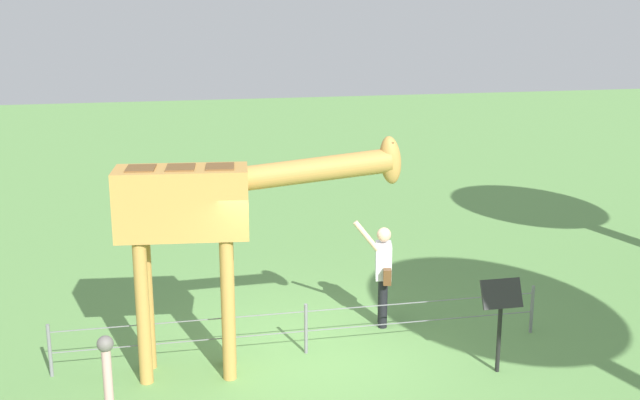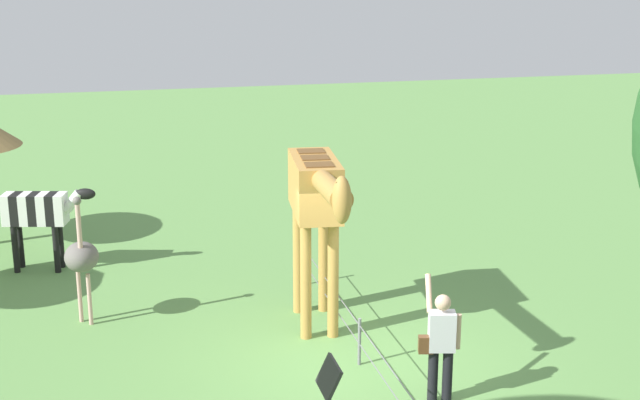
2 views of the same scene
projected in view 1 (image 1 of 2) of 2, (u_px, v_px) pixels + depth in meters
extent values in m
plane|color=#60934C|center=(307.00, 355.00, 11.32)|extent=(60.00, 60.00, 0.00)
cylinder|color=#BC8942|center=(228.00, 298.00, 10.82)|extent=(0.18, 0.18, 1.95)
cylinder|color=#BC8942|center=(228.00, 310.00, 10.40)|extent=(0.18, 0.18, 1.95)
cylinder|color=#BC8942|center=(147.00, 301.00, 10.71)|extent=(0.18, 0.18, 1.95)
cylinder|color=#BC8942|center=(143.00, 314.00, 10.29)|extent=(0.18, 0.18, 1.95)
cube|color=#BC8942|center=(182.00, 202.00, 10.20)|extent=(1.77, 0.88, 0.90)
cube|color=brown|center=(220.00, 167.00, 10.14)|extent=(0.41, 0.48, 0.02)
cube|color=brown|center=(181.00, 167.00, 10.09)|extent=(0.41, 0.48, 0.02)
cube|color=brown|center=(141.00, 168.00, 10.04)|extent=(0.41, 0.48, 0.02)
cylinder|color=#BC8942|center=(310.00, 170.00, 10.27)|extent=(2.18, 0.55, 0.55)
ellipsoid|color=#BC8942|center=(390.00, 160.00, 10.35)|extent=(0.37, 0.30, 0.67)
cylinder|color=brown|center=(389.00, 146.00, 10.36)|extent=(0.05, 0.05, 0.14)
cylinder|color=brown|center=(392.00, 147.00, 10.25)|extent=(0.05, 0.05, 0.14)
cylinder|color=black|center=(383.00, 304.00, 12.20)|extent=(0.14, 0.14, 0.78)
cylinder|color=black|center=(382.00, 299.00, 12.40)|extent=(0.14, 0.14, 0.78)
cube|color=silver|center=(383.00, 261.00, 12.14)|extent=(0.32, 0.41, 0.55)
sphere|color=#D8AD8C|center=(384.00, 235.00, 12.03)|extent=(0.22, 0.22, 0.22)
cylinder|color=#D8AD8C|center=(366.00, 236.00, 11.88)|extent=(0.41, 0.18, 0.48)
cylinder|color=#D8AD8C|center=(383.00, 256.00, 12.35)|extent=(0.08, 0.08, 0.50)
cube|color=brown|center=(387.00, 276.00, 11.96)|extent=(0.17, 0.22, 0.24)
cylinder|color=#CC9E93|center=(109.00, 393.00, 6.66)|extent=(0.08, 0.08, 0.80)
sphere|color=#66605B|center=(105.00, 344.00, 6.55)|extent=(0.14, 0.14, 0.14)
cylinder|color=black|center=(499.00, 339.00, 10.73)|extent=(0.06, 0.06, 0.95)
cube|color=#2D2D2D|center=(502.00, 294.00, 10.56)|extent=(0.56, 0.21, 0.38)
cylinder|color=slate|center=(50.00, 351.00, 10.60)|extent=(0.05, 0.05, 0.75)
cylinder|color=slate|center=(306.00, 329.00, 11.31)|extent=(0.05, 0.05, 0.75)
cylinder|color=slate|center=(532.00, 309.00, 12.02)|extent=(0.05, 0.05, 0.75)
cube|color=slate|center=(306.00, 312.00, 11.25)|extent=(7.00, 0.01, 0.01)
cube|color=slate|center=(306.00, 331.00, 11.32)|extent=(7.00, 0.01, 0.01)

